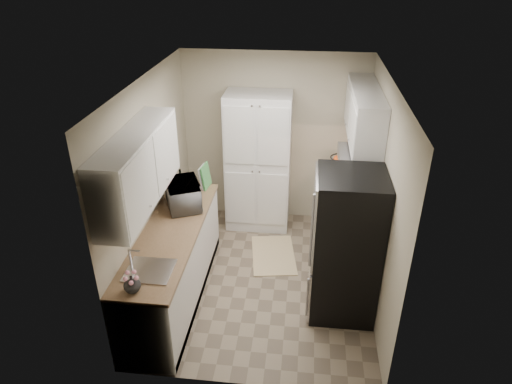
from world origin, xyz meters
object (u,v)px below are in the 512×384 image
at_px(wine_bottle, 181,183).
at_px(microwave, 183,195).
at_px(pantry_cabinet, 258,163).
at_px(electric_range, 342,234).
at_px(toaster_oven, 341,170).
at_px(refrigerator, 346,246).

bearing_deg(wine_bottle, microwave, -69.32).
height_order(pantry_cabinet, microwave, pantry_cabinet).
bearing_deg(microwave, pantry_cabinet, -57.24).
relative_size(pantry_cabinet, electric_range, 1.77).
xyz_separation_m(microwave, toaster_oven, (1.93, 1.03, -0.05)).
bearing_deg(pantry_cabinet, refrigerator, -56.54).
bearing_deg(microwave, refrigerator, -129.86).
xyz_separation_m(electric_range, refrigerator, (-0.03, -0.80, 0.37)).
relative_size(microwave, wine_bottle, 1.73).
height_order(microwave, toaster_oven, microwave).
xyz_separation_m(wine_bottle, toaster_oven, (2.03, 0.75, -0.06)).
bearing_deg(refrigerator, microwave, 164.14).
relative_size(electric_range, microwave, 2.03).
distance_m(electric_range, wine_bottle, 2.14).
bearing_deg(refrigerator, wine_bottle, 157.96).
relative_size(refrigerator, toaster_oven, 4.89).
bearing_deg(pantry_cabinet, microwave, -123.25).
height_order(refrigerator, toaster_oven, refrigerator).
bearing_deg(toaster_oven, pantry_cabinet, 174.60).
height_order(microwave, wine_bottle, wine_bottle).
distance_m(electric_range, toaster_oven, 0.94).
distance_m(pantry_cabinet, microwave, 1.41).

